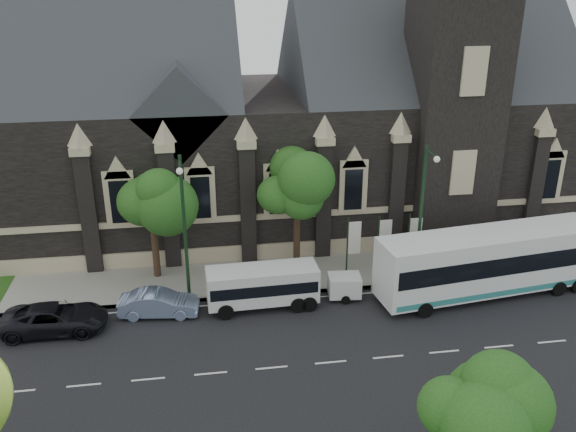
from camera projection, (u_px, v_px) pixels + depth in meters
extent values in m
plane|color=black|center=(272.00, 368.00, 30.02)|extent=(160.00, 160.00, 0.00)
cube|color=gray|center=(253.00, 277.00, 38.68)|extent=(80.00, 5.00, 0.15)
cube|color=black|center=(291.00, 156.00, 46.51)|extent=(40.00, 15.00, 10.00)
cube|color=#2A2D31|center=(124.00, 95.00, 42.94)|extent=(16.00, 15.00, 15.00)
cube|color=#2A2D31|center=(421.00, 87.00, 46.01)|extent=(20.00, 15.00, 15.00)
cube|color=#2A2D31|center=(180.00, 107.00, 39.38)|extent=(6.00, 6.00, 6.00)
cube|color=black|center=(450.00, 117.00, 40.90)|extent=(5.50, 5.50, 18.00)
cube|color=tan|center=(308.00, 214.00, 40.30)|extent=(40.00, 0.22, 0.40)
cube|color=tan|center=(308.00, 249.00, 41.29)|extent=(40.00, 0.25, 1.20)
cube|color=black|center=(278.00, 194.00, 39.29)|extent=(1.20, 0.12, 2.80)
sphere|color=#1A5119|center=(481.00, 412.00, 20.47)|extent=(3.20, 3.20, 3.20)
sphere|color=#1A5119|center=(492.00, 384.00, 20.88)|extent=(2.40, 2.40, 2.40)
cylinder|color=black|center=(297.00, 240.00, 39.29)|extent=(0.44, 0.44, 3.96)
sphere|color=#1A5119|center=(297.00, 187.00, 37.90)|extent=(3.84, 3.84, 3.84)
sphere|color=#1A5119|center=(306.00, 172.00, 38.39)|extent=(2.88, 2.88, 2.88)
cylinder|color=black|center=(155.00, 249.00, 38.03)|extent=(0.44, 0.44, 3.96)
sphere|color=#1A5119|center=(151.00, 196.00, 36.67)|extent=(3.68, 3.68, 3.68)
sphere|color=#1A5119|center=(162.00, 181.00, 37.13)|extent=(2.76, 2.76, 2.76)
cylinder|color=#16331C|center=(420.00, 217.00, 36.38)|extent=(0.20, 0.20, 9.00)
cylinder|color=#16331C|center=(432.00, 153.00, 34.06)|extent=(0.10, 1.60, 0.10)
sphere|color=silver|center=(437.00, 159.00, 33.36)|extent=(0.36, 0.36, 0.36)
cylinder|color=#16331C|center=(185.00, 231.00, 34.43)|extent=(0.20, 0.20, 9.00)
cylinder|color=#16331C|center=(180.00, 165.00, 32.10)|extent=(0.10, 1.60, 0.10)
sphere|color=silver|center=(180.00, 171.00, 31.41)|extent=(0.36, 0.36, 0.36)
cylinder|color=#16331C|center=(347.00, 247.00, 38.33)|extent=(0.10, 0.10, 4.00)
cube|color=white|center=(355.00, 238.00, 38.17)|extent=(0.80, 0.04, 2.20)
cylinder|color=#16331C|center=(378.00, 245.00, 38.61)|extent=(0.10, 0.10, 4.00)
cube|color=white|center=(385.00, 236.00, 38.45)|extent=(0.80, 0.04, 2.20)
cylinder|color=#16331C|center=(408.00, 243.00, 38.89)|extent=(0.10, 0.10, 4.00)
cube|color=white|center=(415.00, 234.00, 38.72)|extent=(0.80, 0.04, 2.20)
cube|color=white|center=(489.00, 260.00, 36.06)|extent=(14.03, 4.63, 3.57)
cube|color=black|center=(490.00, 256.00, 35.96)|extent=(13.49, 4.60, 1.12)
cube|color=teal|center=(486.00, 282.00, 36.62)|extent=(13.49, 4.59, 0.35)
cylinder|color=black|center=(425.00, 310.00, 34.23)|extent=(0.93, 0.39, 0.90)
cylinder|color=black|center=(402.00, 286.00, 36.78)|extent=(0.93, 0.39, 0.90)
cylinder|color=black|center=(559.00, 289.00, 36.52)|extent=(0.93, 0.39, 0.90)
cylinder|color=black|center=(529.00, 268.00, 39.07)|extent=(0.93, 0.39, 0.90)
cylinder|color=black|center=(547.00, 265.00, 39.43)|extent=(0.93, 0.39, 0.90)
cube|color=silver|center=(262.00, 284.00, 34.93)|extent=(6.46, 2.22, 2.02)
cube|color=black|center=(262.00, 283.00, 34.91)|extent=(6.20, 2.25, 0.69)
cylinder|color=black|center=(226.00, 312.00, 34.02)|extent=(0.91, 0.31, 0.90)
cylinder|color=black|center=(223.00, 295.00, 35.85)|extent=(0.91, 0.31, 0.90)
cylinder|color=black|center=(298.00, 305.00, 34.73)|extent=(0.91, 0.31, 0.90)
cylinder|color=black|center=(292.00, 288.00, 36.55)|extent=(0.91, 0.31, 0.90)
cylinder|color=black|center=(309.00, 304.00, 34.84)|extent=(0.91, 0.31, 0.90)
cylinder|color=black|center=(302.00, 287.00, 36.66)|extent=(0.91, 0.31, 0.90)
cube|color=silver|center=(344.00, 285.00, 36.07)|extent=(2.02, 1.59, 1.23)
cylinder|color=black|center=(346.00, 300.00, 35.64)|extent=(0.55, 0.24, 0.53)
cylinder|color=black|center=(342.00, 288.00, 36.95)|extent=(0.55, 0.24, 0.53)
cylinder|color=black|center=(364.00, 290.00, 36.26)|extent=(1.14, 0.18, 0.08)
imported|color=#7F91B7|center=(159.00, 303.00, 34.35)|extent=(4.62, 2.03, 1.47)
imported|color=black|center=(55.00, 318.00, 32.83)|extent=(5.56, 2.62, 1.54)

